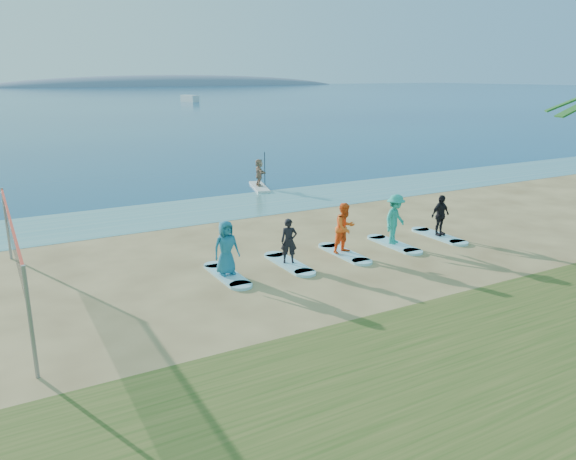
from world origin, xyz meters
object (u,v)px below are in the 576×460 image
paddleboard (259,187)px  student_1 (289,241)px  student_2 (345,228)px  student_4 (440,215)px  volleyball_net (13,238)px  paddleboarder (259,172)px  surfboard_3 (394,244)px  surfboard_4 (439,236)px  surfboard_2 (344,254)px  boat_offshore_b (190,102)px  student_0 (226,248)px  surfboard_0 (227,275)px  surfboard_1 (289,264)px  student_3 (395,219)px

paddleboard → student_1: 13.37m
student_2 → student_4: (4.51, 0.00, -0.10)m
volleyball_net → paddleboarder: size_ratio=6.01×
surfboard_3 → student_4: (2.25, 0.00, 0.84)m
volleyball_net → surfboard_4: volleyball_net is taller
surfboard_4 → surfboard_2: bearing=180.0°
boat_offshore_b → student_0: size_ratio=3.12×
surfboard_0 → student_4: (9.02, 0.00, 0.84)m
surfboard_0 → surfboard_1: size_ratio=1.00×
paddleboarder → surfboard_4: size_ratio=0.69×
surfboard_0 → student_1: size_ratio=1.47×
boat_offshore_b → student_2: size_ratio=3.01×
boat_offshore_b → student_0: bearing=-121.0°
surfboard_1 → student_4: bearing=0.0°
surfboard_0 → paddleboard: bearing=59.3°
volleyball_net → paddleboarder: (13.20, 11.53, -1.03)m
student_3 → student_4: 2.26m
volleyball_net → surfboard_2: size_ratio=4.13×
student_1 → surfboard_2: (2.25, -0.00, -0.80)m
student_4 → surfboard_3: bearing=174.8°
paddleboard → student_0: student_0 is taller
paddleboarder → surfboard_0: bearing=161.0°
volleyball_net → surfboard_1: volleyball_net is taller
surfboard_2 → student_4: bearing=0.0°
student_1 → student_3: student_3 is taller
boat_offshore_b → surfboard_3: boat_offshore_b is taller
paddleboard → student_3: bearing=-76.1°
boat_offshore_b → surfboard_4: 115.54m
volleyball_net → paddleboarder: bearing=41.1°
paddleboarder → boat_offshore_b: paddleboarder is taller
surfboard_2 → student_2: bearing=90.0°
student_3 → boat_offshore_b: bearing=50.5°
volleyball_net → surfboard_4: 15.03m
student_2 → surfboard_3: bearing=-10.5°
boat_offshore_b → student_1: (-36.80, -111.57, 0.84)m
student_0 → student_2: (4.51, 0.00, 0.03)m
surfboard_1 → surfboard_4: 6.76m
student_2 → student_4: 4.51m
student_3 → student_4: (2.25, 0.00, -0.13)m
paddleboarder → student_3: 12.35m
paddleboard → student_1: bearing=-95.8°
student_3 → surfboard_0: bearing=156.6°
boat_offshore_b → surfboard_0: bearing=-121.0°
paddleboard → surfboard_0: bearing=-104.2°
surfboard_3 → student_4: student_4 is taller
surfboard_1 → surfboard_3: (4.51, 0.00, 0.00)m
student_1 → surfboard_4: 6.81m
paddleboard → paddleboarder: 0.82m
surfboard_2 → student_0: bearing=180.0°
surfboard_3 → student_4: 2.41m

